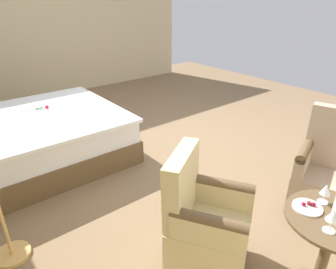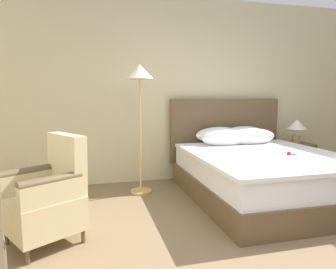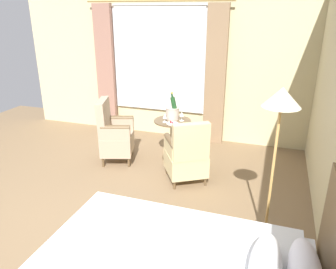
# 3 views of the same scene
# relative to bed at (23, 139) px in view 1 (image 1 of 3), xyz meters

# --- Properties ---
(ground_plane) EXTENTS (8.26, 8.26, 0.00)m
(ground_plane) POSITION_rel_bed_xyz_m (-0.75, -1.66, -0.34)
(ground_plane) COLOR #7C6246
(wall_far_side) EXTENTS (0.12, 5.56, 2.73)m
(wall_far_side) POSITION_rel_bed_xyz_m (2.69, -1.66, 1.02)
(wall_far_side) COLOR beige
(wall_far_side) RESTS_ON ground
(bed) EXTENTS (1.78, 2.17, 1.23)m
(bed) POSITION_rel_bed_xyz_m (0.00, 0.00, 0.00)
(bed) COLOR brown
(bed) RESTS_ON ground
(side_table_round) EXTENTS (0.60, 0.60, 0.66)m
(side_table_round) POSITION_rel_bed_xyz_m (-3.10, -1.07, 0.07)
(side_table_round) COLOR brown
(side_table_round) RESTS_ON ground
(wine_glass_near_bucket) EXTENTS (0.07, 0.07, 0.14)m
(wine_glass_near_bucket) POSITION_rel_bed_xyz_m (-2.97, -1.15, 0.41)
(wine_glass_near_bucket) COLOR white
(wine_glass_near_bucket) RESTS_ON side_table_round
(wine_glass_near_edge) EXTENTS (0.07, 0.07, 0.15)m
(wine_glass_near_edge) POSITION_rel_bed_xyz_m (-3.12, -0.92, 0.42)
(wine_glass_near_edge) COLOR white
(wine_glass_near_edge) RESTS_ON side_table_round
(snack_plate) EXTENTS (0.19, 0.19, 0.04)m
(snack_plate) POSITION_rel_bed_xyz_m (-2.94, -1.02, 0.33)
(snack_plate) COLOR white
(snack_plate) RESTS_ON side_table_round
(armchair_by_window) EXTENTS (0.76, 0.74, 0.94)m
(armchair_by_window) POSITION_rel_bed_xyz_m (-2.41, -0.63, 0.06)
(armchair_by_window) COLOR brown
(armchair_by_window) RESTS_ON ground
(armchair_facing_bed) EXTENTS (0.69, 0.65, 1.02)m
(armchair_facing_bed) POSITION_rel_bed_xyz_m (-2.71, -1.93, 0.11)
(armchair_facing_bed) COLOR brown
(armchair_facing_bed) RESTS_ON ground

